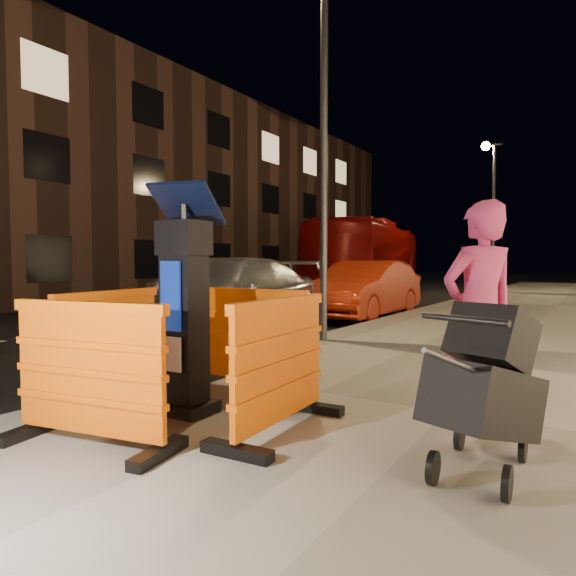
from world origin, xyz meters
The scene contains 15 objects.
ground_plane centered at (0.00, 0.00, 0.00)m, with size 120.00×120.00×0.00m, color black.
sidewalk centered at (3.00, 0.00, 0.07)m, with size 6.00×60.00×0.15m, color gray.
kerb centered at (0.00, 0.00, 0.07)m, with size 0.30×60.00×0.15m, color slate.
parking_kiosk centered at (1.11, -1.17, 1.05)m, with size 0.57×0.57×1.80m, color black.
barrier_front centered at (1.11, -2.12, 0.65)m, with size 1.29×0.53×1.01m, color #E85D06.
barrier_back centered at (1.11, -0.22, 0.65)m, with size 1.29×0.53×1.01m, color #E85D06.
barrier_kerbside centered at (0.16, -1.17, 0.65)m, with size 1.29×0.53×1.01m, color #E85D06.
barrier_bldgside centered at (2.06, -1.17, 0.65)m, with size 1.29×0.53×1.01m, color #E85D06.
car_silver centered at (-1.41, 2.36, 0.00)m, with size 2.10×5.15×1.50m, color silver.
car_red centered at (-0.96, 7.56, 0.00)m, with size 1.53×4.38×1.44m, color #AC270F.
bus_doubledecker centered at (-4.68, 16.76, 0.00)m, with size 2.62×11.21×3.12m, color maroon.
man centered at (3.30, -0.25, 1.02)m, with size 0.64×0.42×1.74m, color #A52B5C.
stroller centered at (3.50, -1.15, 0.64)m, with size 0.51×0.79×0.98m, color black.
street_lamp_mid centered at (0.25, 3.00, 3.15)m, with size 0.12×0.12×6.00m, color #3F3F44.
street_lamp_far centered at (0.25, 18.00, 3.15)m, with size 0.12×0.12×6.00m, color #3F3F44.
Camera 1 is at (4.09, -4.37, 1.43)m, focal length 32.00 mm.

